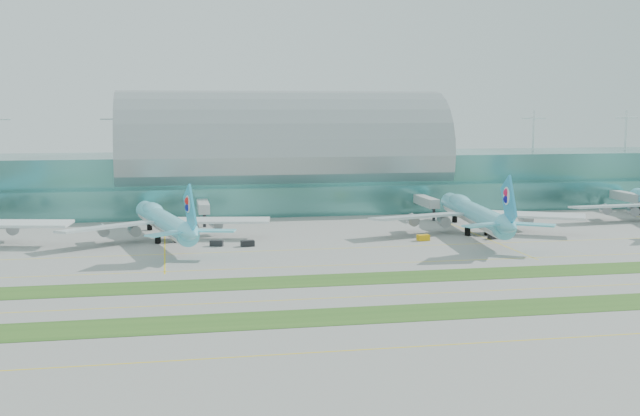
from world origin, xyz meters
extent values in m
plane|color=gray|center=(0.00, 0.00, 0.00)|extent=(700.00, 700.00, 0.00)
cube|color=#3D7A75|center=(0.00, 130.00, 10.00)|extent=(340.00, 42.00, 20.00)
cube|color=#3D7A75|center=(0.00, 106.00, 5.00)|extent=(340.00, 8.00, 10.00)
ellipsoid|color=#9EA5A8|center=(0.00, 130.00, 20.00)|extent=(340.00, 46.20, 16.17)
cylinder|color=white|center=(0.00, 130.00, 28.00)|extent=(0.80, 0.80, 16.00)
cube|color=#B2B7B7|center=(-31.00, 95.00, 5.50)|extent=(3.50, 22.00, 3.00)
cylinder|color=black|center=(-31.00, 85.00, 2.00)|extent=(1.00, 1.00, 4.00)
cube|color=#B2B7B7|center=(44.00, 95.00, 5.50)|extent=(3.50, 22.00, 3.00)
cylinder|color=black|center=(44.00, 85.00, 2.00)|extent=(1.00, 1.00, 4.00)
cube|color=#B2B7B7|center=(119.00, 95.00, 5.50)|extent=(3.50, 22.00, 3.00)
cylinder|color=black|center=(119.00, 85.00, 2.00)|extent=(1.00, 1.00, 4.00)
cube|color=#2D591E|center=(0.00, -28.00, 0.04)|extent=(420.00, 12.00, 0.08)
cube|color=#2D591E|center=(0.00, 2.00, 0.04)|extent=(420.00, 12.00, 0.08)
cube|color=yellow|center=(0.00, -48.00, 0.01)|extent=(420.00, 0.35, 0.01)
cube|color=yellow|center=(0.00, -14.00, 0.01)|extent=(420.00, 0.35, 0.01)
cube|color=yellow|center=(0.00, 18.00, 0.01)|extent=(420.00, 0.35, 0.01)
cube|color=yellow|center=(0.00, 40.00, 0.01)|extent=(420.00, 0.35, 0.01)
cube|color=white|center=(-83.59, 61.02, 6.00)|extent=(32.53, 14.31, 1.29)
cylinder|color=#6BD7ED|center=(-43.21, 61.03, 5.50)|extent=(17.40, 55.76, 5.59)
ellipsoid|color=#6BD7ED|center=(-46.55, 76.31, 7.03)|extent=(8.82, 17.72, 3.98)
cone|color=#6BD7ED|center=(-49.65, 90.43, 5.50)|extent=(6.42, 5.60, 5.59)
cone|color=#6BD7ED|center=(-36.47, 30.23, 6.58)|extent=(6.92, 9.06, 5.31)
cube|color=silver|center=(-58.67, 55.80, 5.14)|extent=(26.14, 20.85, 1.10)
cylinder|color=gray|center=(-55.75, 61.42, 3.24)|extent=(4.05, 5.50, 3.06)
cube|color=silver|center=(-26.98, 62.74, 5.14)|extent=(27.78, 11.22, 1.10)
cylinder|color=gray|center=(-31.98, 66.63, 3.24)|extent=(4.05, 5.50, 3.06)
cube|color=#2FAAD4|center=(-36.85, 31.99, 12.25)|extent=(3.06, 11.68, 12.99)
cylinder|color=silver|center=(-37.04, 32.87, 13.61)|extent=(1.72, 4.40, 4.32)
cylinder|color=black|center=(-47.75, 81.77, 1.35)|extent=(1.62, 1.62, 2.70)
cylinder|color=black|center=(-45.08, 56.93, 1.35)|extent=(1.62, 1.62, 2.70)
cylinder|color=black|center=(-39.80, 58.09, 1.35)|extent=(1.62, 1.62, 2.70)
cylinder|color=#60C2D4|center=(46.97, 57.35, 5.92)|extent=(12.51, 60.48, 6.02)
ellipsoid|color=#60C2D4|center=(48.80, 74.10, 7.58)|extent=(7.67, 18.81, 4.29)
cone|color=#60C2D4|center=(50.49, 89.58, 5.92)|extent=(6.51, 5.48, 6.02)
cone|color=#60C2D4|center=(43.29, 23.57, 7.09)|extent=(6.63, 9.31, 5.72)
cube|color=silver|center=(29.39, 57.32, 5.53)|extent=(30.01, 14.95, 1.19)
cylinder|color=gray|center=(34.30, 62.05, 3.49)|extent=(3.86, 5.67, 3.30)
cube|color=silver|center=(64.13, 53.52, 5.53)|extent=(29.12, 20.22, 1.19)
cylinder|color=gray|center=(60.36, 59.21, 3.49)|extent=(3.86, 5.67, 3.30)
cube|color=#309FD6|center=(43.50, 25.50, 13.20)|extent=(1.96, 12.75, 13.99)
cylinder|color=white|center=(43.60, 26.47, 14.66)|extent=(1.37, 4.73, 4.66)
cylinder|color=black|center=(49.45, 80.09, 1.46)|extent=(1.75, 1.75, 2.91)
cylinder|color=black|center=(43.66, 53.81, 1.46)|extent=(1.75, 1.75, 2.91)
cylinder|color=black|center=(49.45, 53.17, 1.46)|extent=(1.75, 1.75, 2.91)
cone|color=#69CEE7|center=(124.70, 97.25, 5.53)|extent=(6.71, 6.00, 5.62)
cube|color=silver|center=(99.58, 71.48, 5.17)|extent=(27.65, 9.02, 1.11)
cylinder|color=#95969E|center=(104.93, 74.94, 3.26)|extent=(4.42, 5.68, 3.08)
cube|color=black|center=(-29.48, 49.58, 0.79)|extent=(3.83, 2.60, 1.57)
cube|color=black|center=(-21.28, 47.76, 0.80)|extent=(3.79, 2.41, 1.60)
cube|color=#E6A40D|center=(28.16, 47.70, 0.83)|extent=(3.56, 2.35, 1.66)
cube|color=black|center=(49.21, 46.92, 0.79)|extent=(4.46, 3.03, 1.58)
camera|label=1|loc=(-42.20, -164.92, 37.43)|focal=45.00mm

